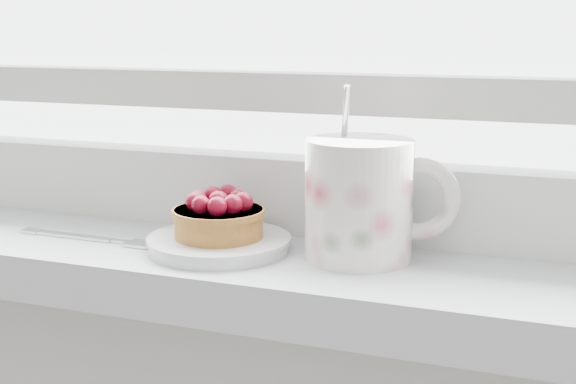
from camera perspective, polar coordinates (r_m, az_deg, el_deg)
The scene contains 4 objects.
saucer at distance 0.69m, azimuth -4.92°, elevation -3.67°, with size 0.12×0.12×0.01m, color silver.
raspberry_tart at distance 0.69m, azimuth -4.94°, elevation -1.74°, with size 0.08×0.08×0.04m.
floral_mug at distance 0.66m, azimuth 5.36°, elevation -0.38°, with size 0.14×0.11×0.14m.
fork at distance 0.74m, azimuth -13.32°, elevation -3.26°, with size 0.17×0.02×0.00m.
Camera 1 is at (0.24, 1.28, 1.13)m, focal length 50.00 mm.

